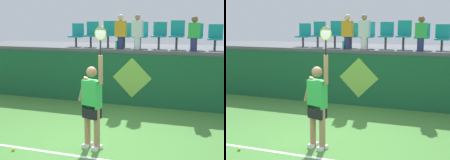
# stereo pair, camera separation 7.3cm
# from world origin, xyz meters

# --- Properties ---
(ground_plane) EXTENTS (40.00, 40.00, 0.00)m
(ground_plane) POSITION_xyz_m (0.00, 0.00, 0.00)
(ground_plane) COLOR #478438
(court_back_wall) EXTENTS (13.04, 0.20, 1.65)m
(court_back_wall) POSITION_xyz_m (0.00, 3.64, 0.82)
(court_back_wall) COLOR #195633
(court_back_wall) RESTS_ON ground_plane
(spectator_platform) EXTENTS (13.04, 2.81, 0.12)m
(spectator_platform) POSITION_xyz_m (0.00, 4.99, 1.71)
(spectator_platform) COLOR #56565B
(spectator_platform) RESTS_ON court_back_wall
(court_baseline_stripe) EXTENTS (11.74, 0.08, 0.01)m
(court_baseline_stripe) POSITION_xyz_m (0.00, -0.61, 0.00)
(court_baseline_stripe) COLOR white
(court_baseline_stripe) RESTS_ON ground_plane
(tennis_player) EXTENTS (0.73, 0.36, 2.58)m
(tennis_player) POSITION_xyz_m (0.08, -0.12, 0.99)
(tennis_player) COLOR white
(tennis_player) RESTS_ON ground_plane
(tennis_ball) EXTENTS (0.07, 0.07, 0.07)m
(tennis_ball) POSITION_xyz_m (-1.43, -0.80, 0.03)
(tennis_ball) COLOR #D1E533
(tennis_ball) RESTS_ON ground_plane
(water_bottle) EXTENTS (0.07, 0.07, 0.26)m
(water_bottle) POSITION_xyz_m (-0.69, 3.82, 1.90)
(water_bottle) COLOR #26B272
(water_bottle) RESTS_ON spectator_platform
(stadium_chair_0) EXTENTS (0.44, 0.42, 0.80)m
(stadium_chair_0) POSITION_xyz_m (-2.34, 4.35, 2.20)
(stadium_chair_0) COLOR #38383D
(stadium_chair_0) RESTS_ON spectator_platform
(stadium_chair_1) EXTENTS (0.44, 0.42, 0.87)m
(stadium_chair_1) POSITION_xyz_m (-1.78, 4.35, 2.24)
(stadium_chair_1) COLOR #38383D
(stadium_chair_1) RESTS_ON spectator_platform
(stadium_chair_2) EXTENTS (0.44, 0.42, 0.89)m
(stadium_chair_2) POSITION_xyz_m (-1.14, 4.35, 2.27)
(stadium_chair_2) COLOR #38383D
(stadium_chair_2) RESTS_ON spectator_platform
(stadium_chair_3) EXTENTS (0.44, 0.42, 0.83)m
(stadium_chair_3) POSITION_xyz_m (-0.57, 4.35, 2.23)
(stadium_chair_3) COLOR #38383D
(stadium_chair_3) RESTS_ON spectator_platform
(stadium_chair_4) EXTENTS (0.44, 0.42, 0.87)m
(stadium_chair_4) POSITION_xyz_m (-0.03, 4.35, 2.24)
(stadium_chair_4) COLOR #38383D
(stadium_chair_4) RESTS_ON spectator_platform
(stadium_chair_5) EXTENTS (0.44, 0.42, 0.86)m
(stadium_chair_5) POSITION_xyz_m (0.59, 4.35, 2.25)
(stadium_chair_5) COLOR #38383D
(stadium_chair_5) RESTS_ON spectator_platform
(stadium_chair_6) EXTENTS (0.44, 0.42, 0.91)m
(stadium_chair_6) POSITION_xyz_m (1.16, 4.35, 2.27)
(stadium_chair_6) COLOR #38383D
(stadium_chair_6) RESTS_ON spectator_platform
(stadium_chair_7) EXTENTS (0.44, 0.42, 0.82)m
(stadium_chair_7) POSITION_xyz_m (1.73, 4.35, 2.23)
(stadium_chair_7) COLOR #38383D
(stadium_chair_7) RESTS_ON spectator_platform
(stadium_chair_8) EXTENTS (0.44, 0.42, 0.80)m
(stadium_chair_8) POSITION_xyz_m (2.33, 4.35, 2.20)
(stadium_chair_8) COLOR #38383D
(stadium_chair_8) RESTS_ON spectator_platform
(spectator_0) EXTENTS (0.34, 0.20, 1.09)m
(spectator_0) POSITION_xyz_m (-0.03, 3.92, 2.33)
(spectator_0) COLOR white
(spectator_0) RESTS_ON spectator_platform
(spectator_1) EXTENTS (0.34, 0.20, 1.04)m
(spectator_1) POSITION_xyz_m (1.73, 3.89, 2.31)
(spectator_1) COLOR navy
(spectator_1) RESTS_ON spectator_platform
(spectator_2) EXTENTS (0.34, 0.20, 1.10)m
(spectator_2) POSITION_xyz_m (-0.57, 3.89, 2.34)
(spectator_2) COLOR navy
(spectator_2) RESTS_ON spectator_platform
(wall_signage_mount) EXTENTS (1.27, 0.01, 1.54)m
(wall_signage_mount) POSITION_xyz_m (-0.08, 3.53, 0.00)
(wall_signage_mount) COLOR #195633
(wall_signage_mount) RESTS_ON ground_plane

